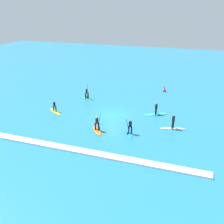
{
  "coord_description": "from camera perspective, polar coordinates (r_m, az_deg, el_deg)",
  "views": [
    {
      "loc": [
        9.61,
        -28.78,
        13.75
      ],
      "look_at": [
        0.0,
        0.0,
        0.5
      ],
      "focal_mm": 39.5,
      "sensor_mm": 36.0,
      "label": 1
    }
  ],
  "objects": [
    {
      "name": "surfer_on_teal_board",
      "position": [
        33.92,
        10.11,
        0.0
      ],
      "size": [
        3.2,
        2.27,
        1.73
      ],
      "rotation": [
        0.0,
        0.0,
        0.52
      ],
      "color": "#33C6CC",
      "rests_on": "ground_plane"
    },
    {
      "name": "surfer_on_orange_board",
      "position": [
        29.18,
        -3.47,
        -3.49
      ],
      "size": [
        2.15,
        2.67,
        2.06
      ],
      "rotation": [
        0.0,
        0.0,
        2.18
      ],
      "color": "orange",
      "rests_on": "ground_plane"
    },
    {
      "name": "marker_buoy",
      "position": [
        43.51,
        12.04,
        4.86
      ],
      "size": [
        0.5,
        0.5,
        1.07
      ],
      "color": "red",
      "rests_on": "ground_plane"
    },
    {
      "name": "ground_plane",
      "position": [
        33.31,
        0.0,
        -0.79
      ],
      "size": [
        120.0,
        120.0,
        0.0
      ],
      "primitive_type": "plane",
      "color": "teal",
      "rests_on": "ground"
    },
    {
      "name": "surfer_on_white_board",
      "position": [
        30.42,
        13.9,
        -2.9
      ],
      "size": [
        2.99,
        1.3,
        1.89
      ],
      "rotation": [
        0.0,
        0.0,
        3.4
      ],
      "color": "white",
      "rests_on": "ground_plane"
    },
    {
      "name": "wave_crest",
      "position": [
        25.49,
        -6.88,
        -9.0
      ],
      "size": [
        24.88,
        0.9,
        0.18
      ],
      "primitive_type": "cube",
      "color": "white",
      "rests_on": "ground_plane"
    },
    {
      "name": "surfer_on_green_board",
      "position": [
        39.27,
        -5.84,
        3.74
      ],
      "size": [
        2.65,
        1.34,
        2.35
      ],
      "rotation": [
        0.0,
        0.0,
        2.85
      ],
      "color": "#23B266",
      "rests_on": "ground_plane"
    },
    {
      "name": "surfer_on_blue_board",
      "position": [
        28.45,
        4.21,
        -3.99
      ],
      "size": [
        1.35,
        2.57,
        1.99
      ],
      "rotation": [
        0.0,
        0.0,
        5.04
      ],
      "color": "#1E8CD1",
      "rests_on": "ground_plane"
    },
    {
      "name": "surfer_on_yellow_board",
      "position": [
        35.2,
        -13.1,
        0.61
      ],
      "size": [
        2.8,
        2.21,
        1.64
      ],
      "rotation": [
        0.0,
        0.0,
        5.68
      ],
      "color": "yellow",
      "rests_on": "ground_plane"
    }
  ]
}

